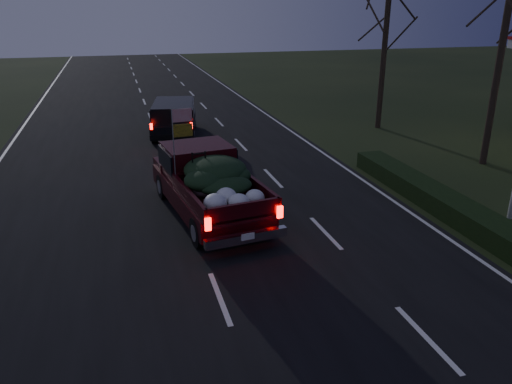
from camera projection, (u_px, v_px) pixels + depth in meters
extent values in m
plane|color=black|center=(220.00, 298.00, 11.07)|extent=(120.00, 120.00, 0.00)
cube|color=black|center=(220.00, 298.00, 11.07)|extent=(14.00, 120.00, 0.02)
cube|color=black|center=(444.00, 203.00, 15.64)|extent=(1.00, 10.00, 0.60)
cylinder|color=black|center=(500.00, 57.00, 19.05)|extent=(0.28, 0.28, 8.50)
cylinder|color=black|center=(383.00, 60.00, 25.37)|extent=(0.28, 0.28, 7.00)
cube|color=#34070D|center=(208.00, 194.00, 15.38)|extent=(2.92, 5.73, 0.60)
cube|color=#34070D|center=(197.00, 160.00, 15.94)|extent=(2.25, 2.02, 0.99)
cube|color=black|center=(197.00, 156.00, 15.90)|extent=(2.34, 1.92, 0.60)
cube|color=#34070D|center=(224.00, 199.00, 14.04)|extent=(2.43, 3.32, 0.07)
ellipsoid|color=black|center=(219.00, 177.00, 14.36)|extent=(2.01, 2.20, 0.66)
cylinder|color=gray|center=(174.00, 147.00, 14.45)|extent=(0.03, 0.03, 2.19)
cube|color=red|center=(182.00, 115.00, 14.24)|extent=(0.57, 0.10, 0.37)
cube|color=gold|center=(183.00, 130.00, 14.40)|extent=(0.57, 0.10, 0.37)
cube|color=black|center=(175.00, 123.00, 24.87)|extent=(2.78, 5.05, 0.60)
cube|color=black|center=(174.00, 110.00, 24.40)|extent=(2.44, 3.75, 0.80)
cube|color=black|center=(173.00, 109.00, 24.38)|extent=(2.52, 3.67, 0.48)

